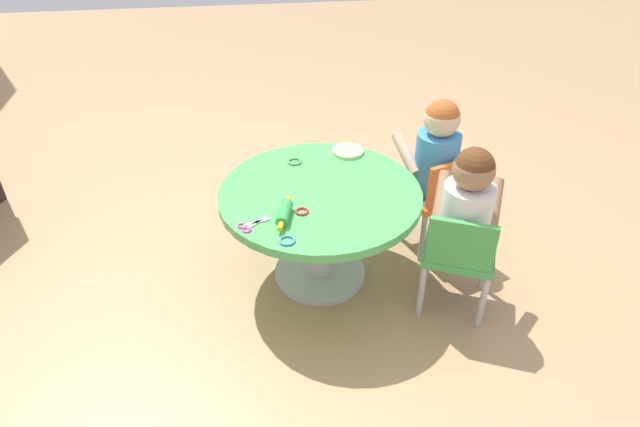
{
  "coord_description": "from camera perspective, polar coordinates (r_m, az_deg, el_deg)",
  "views": [
    {
      "loc": [
        -2.05,
        0.27,
        1.82
      ],
      "look_at": [
        0.0,
        0.0,
        0.37
      ],
      "focal_mm": 31.43,
      "sensor_mm": 36.0,
      "label": 1
    }
  ],
  "objects": [
    {
      "name": "craft_table",
      "position": [
        2.52,
        -0.0,
        0.14
      ],
      "size": [
        0.9,
        0.9,
        0.49
      ],
      "color": "silver",
      "rests_on": "ground"
    },
    {
      "name": "craft_scissors",
      "position": [
        2.26,
        -7.13,
        -1.21
      ],
      "size": [
        0.12,
        0.14,
        0.01
      ],
      "color": "silver",
      "rests_on": "craft_table"
    },
    {
      "name": "child_chair_right",
      "position": [
        2.83,
        11.76,
        1.98
      ],
      "size": [
        0.38,
        0.38,
        0.54
      ],
      "color": "#B7B7BC",
      "rests_on": "ground"
    },
    {
      "name": "cookie_cutter_0",
      "position": [
        2.32,
        -1.85,
        0.23
      ],
      "size": [
        0.06,
        0.06,
        0.01
      ],
      "primitive_type": "torus",
      "color": "red",
      "rests_on": "craft_table"
    },
    {
      "name": "cookie_cutter_1",
      "position": [
        2.17,
        -3.36,
        -2.75
      ],
      "size": [
        0.07,
        0.07,
        0.01
      ],
      "primitive_type": "torus",
      "color": "#3F99D8",
      "rests_on": "craft_table"
    },
    {
      "name": "playdough_blob_0",
      "position": [
        2.76,
        2.84,
        6.37
      ],
      "size": [
        0.15,
        0.15,
        0.02
      ],
      "primitive_type": "cylinder",
      "color": "#B2E58C",
      "rests_on": "craft_table"
    },
    {
      "name": "child_chair_left",
      "position": [
        2.47,
        13.96,
        -3.91
      ],
      "size": [
        0.39,
        0.39,
        0.54
      ],
      "color": "#B7B7BC",
      "rests_on": "ground"
    },
    {
      "name": "rolling_pin",
      "position": [
        2.28,
        -3.66,
        0.06
      ],
      "size": [
        0.23,
        0.08,
        0.05
      ],
      "color": "green",
      "rests_on": "craft_table"
    },
    {
      "name": "cookie_cutter_2",
      "position": [
        2.68,
        -2.6,
        5.31
      ],
      "size": [
        0.07,
        0.07,
        0.01
      ],
      "primitive_type": "torus",
      "color": "#4CB259",
      "rests_on": "craft_table"
    },
    {
      "name": "seated_child_left",
      "position": [
        2.37,
        14.8,
        0.94
      ],
      "size": [
        0.42,
        0.38,
        0.51
      ],
      "color": "#3F4772",
      "rests_on": "ground"
    },
    {
      "name": "ground_plane",
      "position": [
        2.76,
        -0.0,
        -6.23
      ],
      "size": [
        10.0,
        10.0,
        0.0
      ],
      "primitive_type": "plane",
      "color": "tan"
    },
    {
      "name": "seated_child_right",
      "position": [
        2.75,
        11.82,
        6.35
      ],
      "size": [
        0.42,
        0.37,
        0.51
      ],
      "color": "#3F4772",
      "rests_on": "ground"
    }
  ]
}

